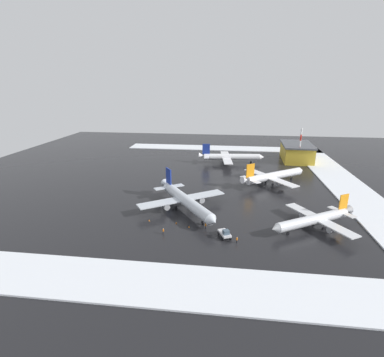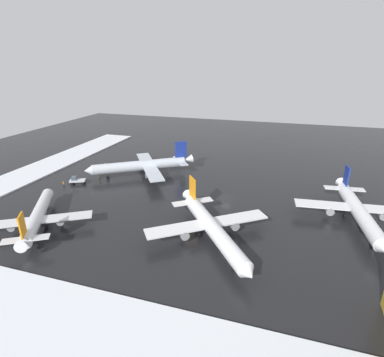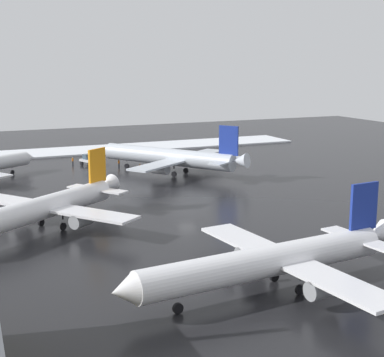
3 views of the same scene
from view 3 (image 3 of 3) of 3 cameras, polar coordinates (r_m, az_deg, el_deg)
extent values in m
plane|color=black|center=(88.93, -0.50, -3.37)|extent=(240.00, 240.00, 0.00)
cube|color=white|center=(151.56, -10.59, 2.68)|extent=(14.00, 116.00, 0.40)
cylinder|color=silver|center=(119.14, -2.39, 2.13)|extent=(26.58, 19.75, 3.39)
cone|color=silver|center=(128.79, -8.36, 2.71)|extent=(3.80, 4.01, 3.22)
cone|color=silver|center=(110.83, 4.64, 1.71)|extent=(4.57, 4.39, 3.30)
cube|color=silver|center=(110.88, -3.47, 1.26)|extent=(10.96, 13.17, 0.36)
cylinder|color=gray|center=(112.95, -3.09, 0.94)|extent=(3.92, 3.56, 1.99)
cube|color=silver|center=(124.42, 0.87, 2.39)|extent=(10.96, 13.17, 0.36)
cylinder|color=gray|center=(123.15, 0.19, 1.83)|extent=(3.92, 3.56, 1.99)
cube|color=navy|center=(111.37, 3.57, 3.69)|extent=(3.49, 2.56, 5.59)
cube|color=silver|center=(109.46, 2.72, 1.51)|extent=(4.85, 5.41, 0.24)
cube|color=silver|center=(114.66, 4.17, 1.94)|extent=(4.85, 5.41, 0.24)
cylinder|color=black|center=(125.48, -6.35, 1.85)|extent=(0.24, 0.24, 0.70)
cylinder|color=black|center=(125.72, -6.34, 1.20)|extent=(1.10, 0.91, 1.10)
cylinder|color=black|center=(115.96, -1.76, 1.12)|extent=(0.24, 0.24, 0.70)
cylinder|color=black|center=(116.23, -1.76, 0.42)|extent=(1.10, 0.91, 1.10)
cylinder|color=black|center=(119.59, -0.60, 1.44)|extent=(0.24, 0.24, 0.70)
cylinder|color=black|center=(119.85, -0.60, 0.76)|extent=(1.10, 0.91, 1.10)
cylinder|color=white|center=(58.66, 7.11, -8.03)|extent=(5.93, 28.02, 3.16)
cone|color=white|center=(51.62, -6.67, -10.79)|extent=(3.21, 2.52, 3.00)
cone|color=white|center=(68.30, 17.48, -5.18)|extent=(3.00, 3.57, 3.07)
cube|color=white|center=(55.05, 14.27, -9.94)|extent=(12.41, 5.27, 0.33)
cylinder|color=gray|center=(56.33, 12.56, -10.37)|extent=(2.16, 3.33, 1.86)
cube|color=white|center=(66.15, 5.11, -5.98)|extent=(12.41, 5.27, 0.33)
cylinder|color=gray|center=(64.73, 5.69, -7.24)|extent=(2.16, 3.33, 1.86)
cube|color=navy|center=(65.85, 16.33, -2.63)|extent=(0.70, 3.73, 5.20)
cube|color=white|center=(64.85, 17.80, -6.25)|extent=(4.67, 2.85, 0.22)
cube|color=white|center=(68.54, 14.38, -5.11)|extent=(4.67, 2.85, 0.22)
cylinder|color=black|center=(54.24, -1.38, -11.17)|extent=(0.22, 0.22, 0.65)
cylinder|color=black|center=(54.77, -1.38, -12.47)|extent=(0.43, 1.05, 1.02)
cylinder|color=black|center=(59.28, 10.46, -9.36)|extent=(0.22, 0.22, 0.65)
cylinder|color=black|center=(59.76, 10.41, -10.57)|extent=(0.43, 1.05, 1.02)
cylinder|color=black|center=(62.25, 8.03, -8.26)|extent=(0.22, 0.22, 0.65)
cylinder|color=black|center=(62.71, 8.00, -9.41)|extent=(0.43, 1.05, 1.02)
cylinder|color=white|center=(80.68, -14.84, -2.94)|extent=(18.84, 24.07, 3.12)
cone|color=white|center=(91.54, -8.25, -0.64)|extent=(4.08, 4.22, 3.04)
cube|color=white|center=(77.79, -9.44, -3.45)|extent=(12.02, 10.33, 0.33)
cylinder|color=gray|center=(78.84, -10.66, -3.99)|extent=(3.33, 3.61, 1.84)
cube|color=white|center=(87.89, -17.08, -2.09)|extent=(12.02, 10.33, 0.33)
cylinder|color=gray|center=(86.49, -16.43, -2.89)|extent=(3.33, 3.61, 1.84)
cube|color=orange|center=(89.20, -9.18, 1.24)|extent=(2.44, 3.16, 5.15)
cube|color=white|center=(88.08, -7.79, -1.22)|extent=(4.97, 4.54, 0.22)
cube|color=white|center=(91.49, -10.53, -0.84)|extent=(4.97, 4.54, 0.22)
cylinder|color=black|center=(81.59, -12.42, -3.67)|extent=(0.22, 0.22, 0.64)
cylinder|color=black|center=(81.94, -12.38, -4.57)|extent=(0.86, 1.01, 1.01)
cylinder|color=black|center=(84.29, -14.46, -3.28)|extent=(0.22, 0.22, 0.64)
cylinder|color=black|center=(84.63, -14.42, -4.15)|extent=(0.86, 1.01, 1.01)
cone|color=silver|center=(126.69, -15.47, 1.97)|extent=(3.22, 3.00, 2.59)
cylinder|color=black|center=(124.05, -17.05, 1.12)|extent=(0.19, 0.19, 0.56)
cylinder|color=black|center=(124.25, -17.02, 0.59)|extent=(0.70, 0.90, 0.88)
cube|color=silver|center=(130.22, -9.88, 1.72)|extent=(5.10, 3.87, 0.50)
cube|color=#3F5160|center=(130.81, -10.14, 2.11)|extent=(1.89, 1.94, 1.10)
cylinder|color=black|center=(131.01, -10.65, 1.44)|extent=(0.95, 0.66, 0.90)
cylinder|color=black|center=(132.19, -9.96, 1.55)|extent=(0.95, 0.66, 0.90)
cylinder|color=black|center=(128.49, -9.78, 1.28)|extent=(0.95, 0.66, 0.90)
cylinder|color=black|center=(129.69, -9.09, 1.39)|extent=(0.95, 0.66, 0.90)
cylinder|color=black|center=(135.57, -3.21, 1.94)|extent=(0.16, 0.16, 0.85)
cylinder|color=black|center=(135.37, -3.22, 1.92)|extent=(0.16, 0.16, 0.85)
cylinder|color=orange|center=(135.35, -3.22, 2.24)|extent=(0.36, 0.36, 0.62)
sphere|color=tan|center=(135.28, -3.22, 2.42)|extent=(0.24, 0.24, 0.24)
cylinder|color=black|center=(127.79, -7.14, 1.29)|extent=(0.16, 0.16, 0.85)
cylinder|color=black|center=(127.67, -7.07, 1.28)|extent=(0.16, 0.16, 0.85)
cylinder|color=orange|center=(127.61, -7.11, 1.61)|extent=(0.36, 0.36, 0.62)
sphere|color=tan|center=(127.53, -7.11, 1.80)|extent=(0.24, 0.24, 0.24)
cylinder|color=black|center=(132.26, -11.50, 1.49)|extent=(0.16, 0.16, 0.85)
cylinder|color=black|center=(132.10, -11.46, 1.48)|extent=(0.16, 0.16, 0.85)
cylinder|color=orange|center=(132.06, -11.49, 1.80)|extent=(0.36, 0.36, 0.62)
sphere|color=tan|center=(131.99, -11.50, 1.98)|extent=(0.24, 0.24, 0.24)
cone|color=orange|center=(128.51, -3.11, 1.35)|extent=(0.36, 0.36, 0.55)
cone|color=orange|center=(128.97, -5.09, 1.36)|extent=(0.36, 0.36, 0.55)
cone|color=orange|center=(130.96, 0.34, 1.55)|extent=(0.36, 0.36, 0.55)
camera|label=1|loc=(198.49, -15.54, 15.60)|focal=28.00mm
camera|label=2|loc=(78.32, -57.66, 15.33)|focal=28.00mm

